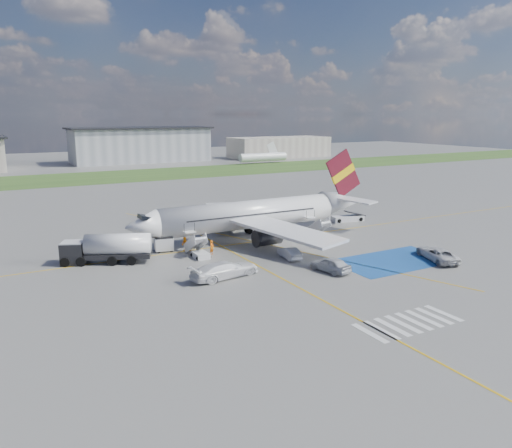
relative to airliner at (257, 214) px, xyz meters
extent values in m
plane|color=#60605E|center=(-1.51, -14.00, -3.39)|extent=(400.00, 400.00, 0.00)
cube|color=#2D4C1E|center=(-1.51, 81.00, -3.39)|extent=(400.00, 30.00, 0.01)
cube|color=gold|center=(-1.51, -2.00, -3.39)|extent=(120.00, 0.20, 0.01)
cube|color=gold|center=(-6.51, -24.00, -3.39)|extent=(0.20, 60.00, 0.01)
cube|color=gold|center=(-1.51, -2.00, -3.39)|extent=(20.71, 56.45, 0.01)
cube|color=navy|center=(8.49, -18.00, -3.39)|extent=(14.00, 8.00, 0.01)
cube|color=silver|center=(-7.51, -32.00, -3.39)|extent=(0.60, 4.00, 0.01)
cube|color=silver|center=(-6.31, -32.00, -3.39)|extent=(0.60, 4.00, 0.01)
cube|color=silver|center=(-5.11, -32.00, -3.39)|extent=(0.60, 4.00, 0.01)
cube|color=silver|center=(-3.91, -32.00, -3.39)|extent=(0.60, 4.00, 0.01)
cube|color=silver|center=(-2.71, -32.00, -3.39)|extent=(0.60, 4.00, 0.01)
cube|color=silver|center=(-1.51, -32.00, -3.39)|extent=(0.60, 4.00, 0.01)
cube|color=silver|center=(-0.31, -32.00, -3.39)|extent=(0.60, 4.00, 0.01)
cube|color=silver|center=(0.89, -32.00, -3.39)|extent=(0.60, 4.00, 0.01)
cube|color=gray|center=(18.49, 121.00, 2.61)|extent=(48.00, 18.00, 12.00)
cube|color=gray|center=(73.49, 114.00, 0.61)|extent=(40.00, 16.00, 8.00)
cylinder|color=silver|center=(-1.51, 0.00, 0.01)|extent=(26.00, 3.90, 3.90)
cone|color=silver|center=(-16.51, 0.00, 0.01)|extent=(4.00, 3.90, 3.90)
cube|color=black|center=(-15.91, 0.00, 1.06)|extent=(1.67, 1.90, 0.82)
cone|color=silver|center=(14.69, 0.00, 0.41)|extent=(6.50, 3.90, 3.90)
cube|color=silver|center=(-0.51, -8.50, -0.59)|extent=(9.86, 15.95, 1.40)
cube|color=silver|center=(-0.51, 8.50, -0.59)|extent=(9.86, 15.95, 1.40)
cylinder|color=#38383A|center=(-1.51, -5.60, -1.99)|extent=(3.40, 2.10, 2.10)
cylinder|color=#38383A|center=(-1.51, 5.60, -1.99)|extent=(3.40, 2.10, 2.10)
cube|color=#570F1A|center=(14.99, 0.00, 4.81)|extent=(6.62, 0.30, 7.45)
cube|color=yellow|center=(14.99, 0.00, 4.81)|extent=(4.36, 0.40, 3.08)
cube|color=silver|center=(15.29, -3.20, 1.11)|extent=(4.73, 5.95, 0.49)
cube|color=silver|center=(15.29, 3.20, 1.11)|extent=(4.73, 5.95, 0.49)
cube|color=black|center=(-1.51, -1.96, 0.36)|extent=(19.50, 0.04, 0.18)
cube|color=black|center=(-1.51, 1.96, 0.36)|extent=(19.50, 0.04, 0.18)
cube|color=silver|center=(-11.01, -4.15, -1.94)|extent=(1.40, 3.73, 2.32)
cube|color=silver|center=(-11.01, -2.25, -0.89)|extent=(1.40, 1.00, 0.12)
cylinder|color=black|center=(-11.71, -2.25, -0.34)|extent=(0.06, 0.06, 1.10)
cylinder|color=black|center=(-10.31, -2.25, -0.34)|extent=(0.06, 0.06, 1.10)
cube|color=silver|center=(-11.01, -5.75, -3.04)|extent=(1.60, 2.40, 0.70)
cube|color=silver|center=(7.49, -4.15, -1.94)|extent=(1.40, 3.73, 2.32)
cube|color=silver|center=(7.49, -2.25, -0.89)|extent=(1.40, 1.00, 0.12)
cylinder|color=black|center=(6.79, -2.25, -0.34)|extent=(0.06, 0.06, 1.10)
cylinder|color=black|center=(8.19, -2.25, -0.34)|extent=(0.06, 0.06, 1.10)
cube|color=silver|center=(7.49, -5.75, -3.04)|extent=(1.60, 2.40, 0.70)
cube|color=black|center=(-24.85, -0.77, -2.13)|extent=(3.32, 3.32, 2.52)
cylinder|color=silver|center=(-20.13, -2.84, -1.20)|extent=(7.84, 5.30, 2.52)
cube|color=black|center=(-20.13, -2.84, -2.46)|extent=(7.84, 5.30, 0.55)
cube|color=silver|center=(-13.96, -0.86, -2.43)|extent=(2.47, 1.72, 1.59)
cube|color=black|center=(-13.96, -0.86, -1.57)|extent=(2.34, 1.59, 0.14)
cube|color=silver|center=(18.21, 2.45, -2.95)|extent=(5.49, 2.64, 0.88)
cube|color=black|center=(19.51, 2.22, -2.19)|extent=(3.61, 1.89, 0.98)
imported|color=silver|center=(-0.54, -17.64, -2.56)|extent=(2.96, 5.19, 1.66)
imported|color=#B5B7BD|center=(-1.73, -11.13, -2.70)|extent=(2.01, 4.38, 1.39)
imported|color=silver|center=(13.40, -20.12, -2.37)|extent=(4.22, 5.98, 2.04)
imported|color=silver|center=(-11.61, -13.88, -2.22)|extent=(6.28, 3.31, 2.34)
imported|color=#E0610B|center=(-9.21, -5.02, -2.50)|extent=(0.78, 0.72, 1.79)
imported|color=orange|center=(-11.59, -2.03, -2.47)|extent=(0.92, 1.05, 1.85)
imported|color=orange|center=(3.62, -8.71, -2.55)|extent=(0.91, 1.04, 1.68)
camera|label=1|loc=(-33.20, -59.85, 13.62)|focal=35.00mm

